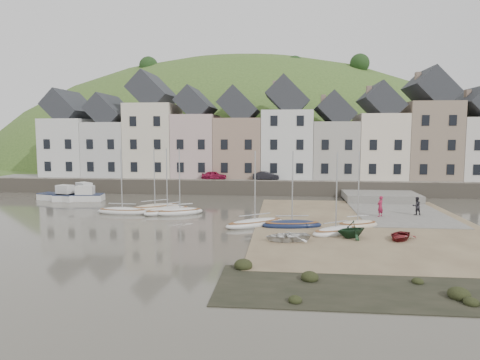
# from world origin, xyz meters

# --- Properties ---
(ground) EXTENTS (160.00, 160.00, 0.00)m
(ground) POSITION_xyz_m (0.00, 0.00, 0.00)
(ground) COLOR #403C32
(ground) RESTS_ON ground
(quay_land) EXTENTS (90.00, 30.00, 1.50)m
(quay_land) POSITION_xyz_m (0.00, 32.00, 0.75)
(quay_land) COLOR #395421
(quay_land) RESTS_ON ground
(quay_street) EXTENTS (70.00, 7.00, 0.10)m
(quay_street) POSITION_xyz_m (0.00, 20.50, 1.55)
(quay_street) COLOR slate
(quay_street) RESTS_ON quay_land
(seawall) EXTENTS (70.00, 1.20, 1.80)m
(seawall) POSITION_xyz_m (0.00, 17.00, 0.90)
(seawall) COLOR slate
(seawall) RESTS_ON ground
(beach) EXTENTS (18.00, 26.00, 0.06)m
(beach) POSITION_xyz_m (11.00, 0.00, 0.03)
(beach) COLOR brown
(beach) RESTS_ON ground
(slipway) EXTENTS (8.00, 18.00, 0.12)m
(slipway) POSITION_xyz_m (15.00, 8.00, 0.06)
(slipway) COLOR slate
(slipway) RESTS_ON ground
(hillside) EXTENTS (134.40, 84.00, 84.00)m
(hillside) POSITION_xyz_m (-5.00, 60.00, -17.99)
(hillside) COLOR #395421
(hillside) RESTS_ON ground
(townhouse_terrace) EXTENTS (61.05, 8.00, 13.93)m
(townhouse_terrace) POSITION_xyz_m (1.76, 24.00, 7.32)
(townhouse_terrace) COLOR silver
(townhouse_terrace) RESTS_ON quay_land
(sailboat_0) EXTENTS (4.95, 1.70, 6.32)m
(sailboat_0) POSITION_xyz_m (-10.81, 3.21, 0.26)
(sailboat_0) COLOR silver
(sailboat_0) RESTS_ON ground
(sailboat_1) EXTENTS (4.58, 3.37, 6.32)m
(sailboat_1) POSITION_xyz_m (-5.35, 3.42, 0.26)
(sailboat_1) COLOR silver
(sailboat_1) RESTS_ON ground
(sailboat_2) EXTENTS (4.94, 4.28, 6.32)m
(sailboat_2) POSITION_xyz_m (-8.35, 5.47, 0.26)
(sailboat_2) COLOR beige
(sailboat_2) RESTS_ON ground
(sailboat_3) EXTENTS (4.49, 4.63, 6.32)m
(sailboat_3) POSITION_xyz_m (-6.65, 3.78, 0.26)
(sailboat_3) COLOR silver
(sailboat_3) RESTS_ON ground
(sailboat_4) EXTENTS (5.24, 4.43, 6.32)m
(sailboat_4) POSITION_xyz_m (1.94, -1.13, 0.26)
(sailboat_4) COLOR silver
(sailboat_4) RESTS_ON ground
(sailboat_5) EXTENTS (4.97, 2.23, 6.32)m
(sailboat_5) POSITION_xyz_m (4.92, -1.34, 0.26)
(sailboat_5) COLOR #141F40
(sailboat_5) RESTS_ON ground
(sailboat_6) EXTENTS (4.30, 3.65, 6.32)m
(sailboat_6) POSITION_xyz_m (8.11, -3.51, 0.26)
(sailboat_6) COLOR silver
(sailboat_6) RESTS_ON ground
(sailboat_7) EXTENTS (3.92, 2.89, 6.32)m
(sailboat_7) POSITION_xyz_m (10.12, -0.92, 0.27)
(sailboat_7) COLOR beige
(sailboat_7) RESTS_ON ground
(motorboat_0) EXTENTS (5.54, 2.43, 1.70)m
(motorboat_0) POSITION_xyz_m (-18.38, 10.42, 0.58)
(motorboat_0) COLOR silver
(motorboat_0) RESTS_ON ground
(motorboat_1) EXTENTS (5.16, 3.08, 1.70)m
(motorboat_1) POSITION_xyz_m (-20.91, 10.65, 0.58)
(motorboat_1) COLOR silver
(motorboat_1) RESTS_ON ground
(motorboat_2) EXTENTS (5.43, 4.71, 1.70)m
(motorboat_2) POSITION_xyz_m (-19.93, 13.17, 0.58)
(motorboat_2) COLOR silver
(motorboat_2) RESTS_ON ground
(rowboat_white) EXTENTS (3.65, 3.06, 0.65)m
(rowboat_white) POSITION_xyz_m (4.51, -6.01, 0.38)
(rowboat_white) COLOR silver
(rowboat_white) RESTS_ON beach
(rowboat_green) EXTENTS (3.08, 2.97, 1.25)m
(rowboat_green) POSITION_xyz_m (9.07, -4.67, 0.68)
(rowboat_green) COLOR #16321B
(rowboat_green) RESTS_ON beach
(rowboat_red) EXTENTS (2.82, 3.13, 0.53)m
(rowboat_red) POSITION_xyz_m (12.40, -4.87, 0.33)
(rowboat_red) COLOR maroon
(rowboat_red) RESTS_ON beach
(person_red) EXTENTS (0.79, 0.78, 1.84)m
(person_red) POSITION_xyz_m (12.80, 3.56, 1.04)
(person_red) COLOR maroon
(person_red) RESTS_ON slipway
(person_dark) EXTENTS (0.96, 0.84, 1.66)m
(person_dark) POSITION_xyz_m (16.23, 4.64, 0.95)
(person_dark) COLOR black
(person_dark) RESTS_ON slipway
(car_left) EXTENTS (3.34, 1.60, 1.10)m
(car_left) POSITION_xyz_m (-4.74, 19.50, 2.15)
(car_left) COLOR maroon
(car_left) RESTS_ON quay_street
(car_right) EXTENTS (3.35, 1.19, 1.10)m
(car_right) POSITION_xyz_m (1.95, 19.50, 2.15)
(car_right) COLOR black
(car_right) RESTS_ON quay_street
(shore_rocks) EXTENTS (14.00, 6.11, 0.76)m
(shore_rocks) POSITION_xyz_m (8.56, -15.16, 0.11)
(shore_rocks) COLOR black
(shore_rocks) RESTS_ON ground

